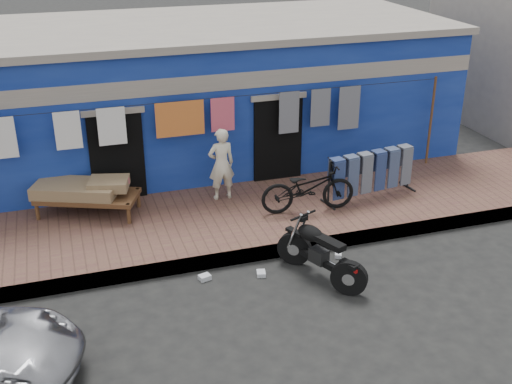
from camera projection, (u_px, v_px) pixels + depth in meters
name	position (u px, v px, depth m)	size (l,w,h in m)	color
ground	(294.00, 305.00, 10.36)	(80.00, 80.00, 0.00)	black
sidewalk	(241.00, 219.00, 12.91)	(28.00, 3.00, 0.25)	brown
curb	(264.00, 253.00, 11.65)	(28.00, 0.10, 0.25)	gray
building	(194.00, 92.00, 15.72)	(12.20, 5.20, 3.36)	navy
clothesline	(201.00, 123.00, 13.17)	(10.06, 0.06, 2.10)	brown
seated_person	(221.00, 164.00, 13.21)	(0.55, 0.37, 1.54)	beige
bicycle	(308.00, 183.00, 12.73)	(0.67, 1.89, 1.22)	black
motorcycle	(321.00, 251.00, 10.90)	(1.17, 1.73, 1.06)	black
charpoy	(88.00, 197.00, 12.72)	(2.28, 1.70, 0.70)	brown
jeans_rack	(370.00, 174.00, 13.39)	(2.19, 0.74, 1.03)	black
litter_a	(205.00, 277.00, 11.05)	(0.19, 0.15, 0.09)	silver
litter_b	(338.00, 255.00, 11.76)	(0.16, 0.12, 0.08)	silver
litter_c	(261.00, 273.00, 11.18)	(0.19, 0.15, 0.07)	silver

